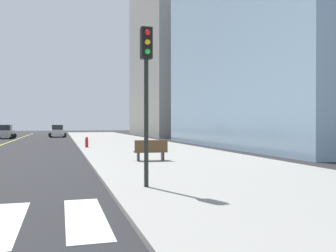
% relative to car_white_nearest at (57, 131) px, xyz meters
% --- Properties ---
extents(sidewalk_kerb_east, '(10.00, 120.00, 0.15)m').
position_rel_car_white_nearest_xyz_m(sidewalk_kerb_east, '(6.99, -35.91, -0.83)').
color(sidewalk_kerb_east, gray).
rests_on(sidewalk_kerb_east, ground).
extents(lane_divider_paint, '(0.16, 80.00, 0.01)m').
position_rel_car_white_nearest_xyz_m(lane_divider_paint, '(-5.21, -15.91, -0.90)').
color(lane_divider_paint, yellow).
rests_on(lane_divider_paint, ground).
extents(parking_garage_concrete, '(18.00, 24.00, 29.57)m').
position_rel_car_white_nearest_xyz_m(parking_garage_concrete, '(23.11, 2.58, 13.88)').
color(parking_garage_concrete, gray).
rests_on(parking_garage_concrete, ground).
extents(car_white_nearest, '(2.79, 4.38, 1.93)m').
position_rel_car_white_nearest_xyz_m(car_white_nearest, '(0.00, 0.00, 0.00)').
color(car_white_nearest, silver).
rests_on(car_white_nearest, ground).
extents(car_silver_third, '(2.78, 4.41, 1.96)m').
position_rel_car_white_nearest_xyz_m(car_silver_third, '(-7.08, -3.85, 0.01)').
color(car_silver_third, '#B7B7BC').
rests_on(car_silver_third, ground).
extents(traffic_light_near_corner, '(0.36, 0.41, 5.08)m').
position_rel_car_white_nearest_xyz_m(traffic_light_near_corner, '(3.17, -49.16, 2.80)').
color(traffic_light_near_corner, black).
rests_on(traffic_light_near_corner, sidewalk_kerb_east).
extents(park_bench, '(1.83, 0.68, 1.12)m').
position_rel_car_white_nearest_xyz_m(park_bench, '(5.24, -41.14, -0.21)').
color(park_bench, brown).
rests_on(park_bench, sidewalk_kerb_east).
extents(fire_hydrant, '(0.26, 0.26, 0.89)m').
position_rel_car_white_nearest_xyz_m(fire_hydrant, '(2.64, -28.86, -0.32)').
color(fire_hydrant, red).
rests_on(fire_hydrant, sidewalk_kerb_east).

